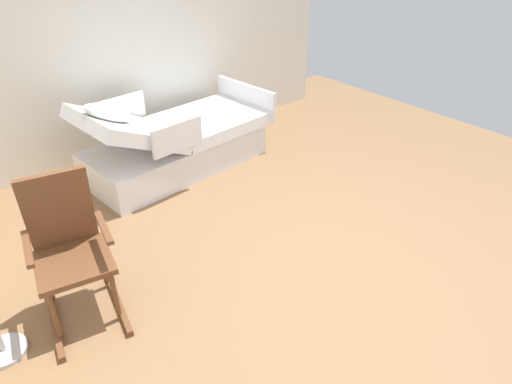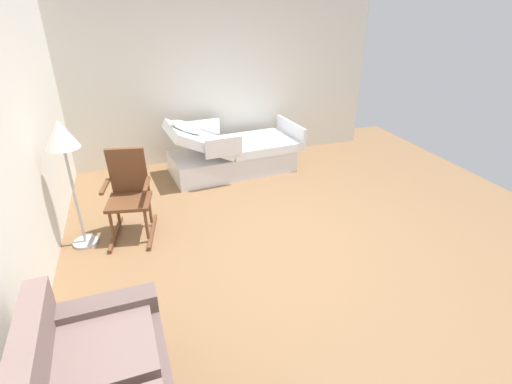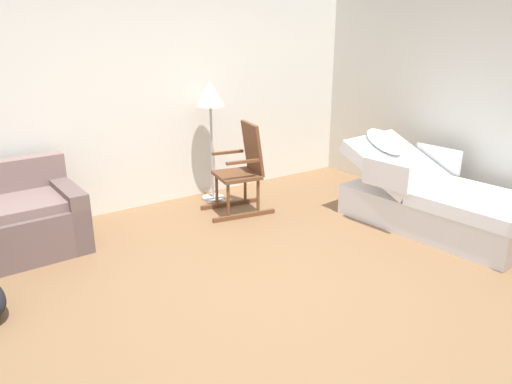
# 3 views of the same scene
# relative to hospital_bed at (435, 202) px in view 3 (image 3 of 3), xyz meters

# --- Properties ---
(ground_plane) EXTENTS (7.28, 7.28, 0.00)m
(ground_plane) POSITION_rel_hospital_bed_xyz_m (-2.19, -0.07, -0.30)
(ground_plane) COLOR olive
(back_wall) EXTENTS (6.02, 0.10, 2.70)m
(back_wall) POSITION_rel_hospital_bed_xyz_m (-2.19, 2.50, 1.05)
(back_wall) COLOR silver
(back_wall) RESTS_ON ground
(side_wall) EXTENTS (0.10, 5.24, 2.70)m
(side_wall) POSITION_rel_hospital_bed_xyz_m (0.77, -0.07, 1.05)
(side_wall) COLOR silver
(side_wall) RESTS_ON ground
(hospital_bed) EXTENTS (1.16, 2.17, 1.01)m
(hospital_bed) POSITION_rel_hospital_bed_xyz_m (0.00, 0.00, 0.00)
(hospital_bed) COLOR silver
(hospital_bed) RESTS_ON ground
(rocking_chair) EXTENTS (0.83, 0.60, 1.05)m
(rocking_chair) POSITION_rel_hospital_bed_xyz_m (-1.41, 1.62, 0.20)
(rocking_chair) COLOR brown
(rocking_chair) RESTS_ON ground
(floor_lamp) EXTENTS (0.34, 0.34, 1.48)m
(floor_lamp) POSITION_rel_hospital_bed_xyz_m (-1.50, 2.18, 0.93)
(floor_lamp) COLOR #B2B5BA
(floor_lamp) RESTS_ON ground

